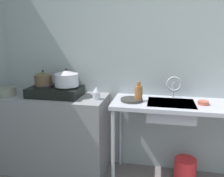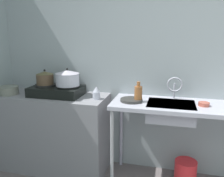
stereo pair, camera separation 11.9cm
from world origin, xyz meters
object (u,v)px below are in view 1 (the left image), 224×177
Objects in this scene: frying_pan at (132,100)px; pot_on_left_burner at (43,78)px; pot_beside_stove at (6,92)px; sink_basin at (171,110)px; small_bowl_on_drainboard at (203,103)px; stove at (55,91)px; percolator at (96,93)px; bottle_by_sink at (139,93)px; bucket_on_floor at (185,171)px; faucet at (174,85)px; pot_on_right_burner at (67,78)px.

pot_on_left_burner is at bearing 178.27° from frying_pan.
pot_on_left_burner reaches higher than pot_beside_stove.
sink_basin is 4.46× the size of small_bowl_on_drainboard.
pot_beside_stove is at bearing -171.10° from stove.
percolator is 0.39m from frying_pan.
small_bowl_on_drainboard is (1.58, -0.01, -0.04)m from stove.
stove is 2.73× the size of bottle_by_sink.
sink_basin is 0.72m from bucket_on_floor.
frying_pan is (1.01, -0.03, -0.18)m from pot_on_left_burner.
faucet reaches higher than percolator.
pot_beside_stove is 2.09× the size of small_bowl_on_drainboard.
small_bowl_on_drainboard is (2.15, 0.08, -0.03)m from pot_beside_stove.
stove is 2.18× the size of pot_on_right_burner.
bottle_by_sink is (-0.36, -0.17, -0.07)m from faucet.
percolator reaches higher than sink_basin.
percolator is 1.29m from bucket_on_floor.
pot_on_left_burner is 1.73m from small_bowl_on_drainboard.
faucet is 0.91× the size of bucket_on_floor.
pot_beside_stove is 1.85m from sink_basin.
stove reaches higher than sink_basin.
percolator is 0.45m from bottle_by_sink.
percolator is at bearing -178.85° from small_bowl_on_drainboard.
pot_beside_stove is 0.90× the size of faucet.
faucet reaches higher than sink_basin.
bottle_by_sink is at bearing -174.79° from bucket_on_floor.
frying_pan is at bearing -176.81° from bottle_by_sink.
stove is 0.49m from percolator.
stove is 0.87m from frying_pan.
stove is at bearing 0.00° from pot_on_left_burner.
bucket_on_floor is (0.60, 0.05, -0.79)m from frying_pan.
frying_pan is at bearing -2.39° from pot_on_right_burner.
percolator is at bearing -5.70° from pot_on_right_burner.
sink_basin is at bearing -0.34° from pot_on_right_burner.
pot_on_right_burner is at bearing 7.17° from pot_beside_stove.
pot_on_left_burner reaches higher than bucket_on_floor.
bucket_on_floor is (1.32, 0.02, -0.98)m from pot_on_right_burner.
pot_on_right_burner is 0.73m from pot_beside_stove.
pot_on_right_burner reaches higher than sink_basin.
pot_on_left_burner is 0.42× the size of sink_basin.
faucet is (0.81, 0.18, 0.09)m from percolator.
pot_on_left_burner reaches higher than stove.
frying_pan is (-0.43, -0.18, -0.14)m from faucet.
frying_pan is at bearing 2.34° from pot_beside_stove.
bottle_by_sink reaches higher than stove.
small_bowl_on_drainboard reaches higher than frying_pan.
faucet reaches higher than frying_pan.
pot_on_right_burner is 1.65m from bucket_on_floor.
stove is 2.35× the size of faucet.
pot_on_left_burner reaches higher than small_bowl_on_drainboard.
percolator reaches higher than pot_beside_stove.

